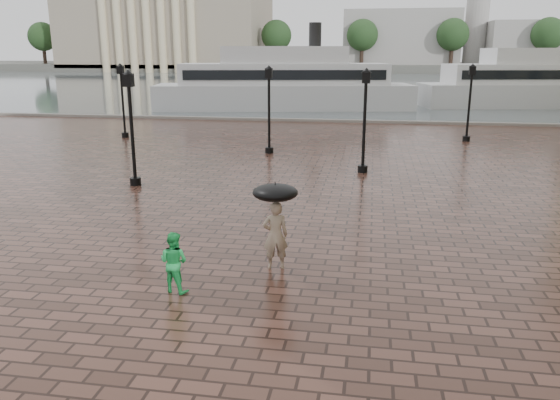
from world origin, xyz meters
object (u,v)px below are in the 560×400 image
at_px(ferry_near, 284,84).
at_px(ferry_far, 542,83).
at_px(street_lamps, 275,110).
at_px(adult_pedestrian, 275,235).
at_px(child_pedestrian, 174,262).

relative_size(ferry_near, ferry_far, 1.02).
bearing_deg(ferry_near, street_lamps, -92.98).
relative_size(adult_pedestrian, child_pedestrian, 1.24).
height_order(ferry_near, ferry_far, ferry_near).
height_order(adult_pedestrian, ferry_near, ferry_near).
xyz_separation_m(street_lamps, ferry_far, (21.16, 30.00, -0.03)).
bearing_deg(ferry_far, child_pedestrian, -124.73).
height_order(street_lamps, ferry_near, ferry_near).
bearing_deg(adult_pedestrian, child_pedestrian, 23.97).
distance_m(adult_pedestrian, child_pedestrian, 2.61).
relative_size(child_pedestrian, ferry_far, 0.06).
height_order(street_lamps, child_pedestrian, street_lamps).
bearing_deg(ferry_near, ferry_far, 3.65).
bearing_deg(ferry_far, street_lamps, -136.42).
bearing_deg(ferry_far, ferry_near, -176.57).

